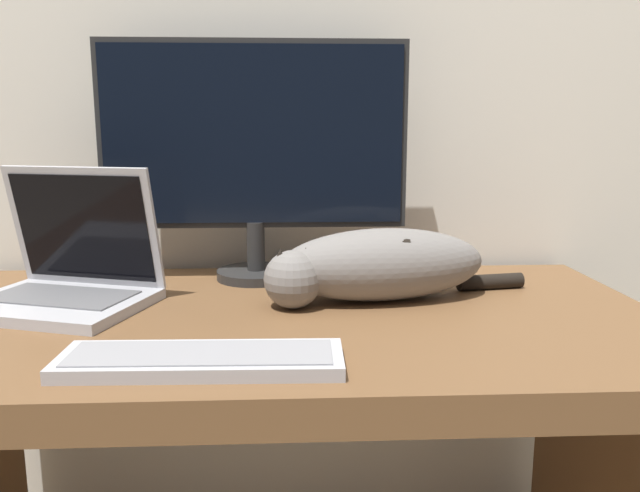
# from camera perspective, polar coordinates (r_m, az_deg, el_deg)

# --- Properties ---
(wall_back) EXTENTS (6.40, 0.06, 2.60)m
(wall_back) POSITION_cam_1_polar(r_m,az_deg,el_deg) (1.56, -3.65, 18.38)
(wall_back) COLOR silver
(wall_back) RESTS_ON ground_plane
(desk) EXTENTS (1.40, 0.75, 0.76)m
(desk) POSITION_cam_1_polar(r_m,az_deg,el_deg) (1.22, -3.52, -13.52)
(desk) COLOR brown
(desk) RESTS_ON ground_plane
(monitor) EXTENTS (0.67, 0.18, 0.52)m
(monitor) POSITION_cam_1_polar(r_m,az_deg,el_deg) (1.38, -6.06, 8.88)
(monitor) COLOR #282828
(monitor) RESTS_ON desk
(laptop) EXTENTS (0.38, 0.33, 0.26)m
(laptop) POSITION_cam_1_polar(r_m,az_deg,el_deg) (1.29, -22.24, -2.75)
(laptop) COLOR #B7B7BC
(laptop) RESTS_ON desk
(external_keyboard) EXTENTS (0.40, 0.13, 0.02)m
(external_keyboard) POSITION_cam_1_polar(r_m,az_deg,el_deg) (0.91, -10.78, -10.19)
(external_keyboard) COLOR #BCBCC1
(external_keyboard) RESTS_ON desk
(cat) EXTENTS (0.54, 0.23, 0.14)m
(cat) POSITION_cam_1_polar(r_m,az_deg,el_deg) (1.22, 5.09, -1.65)
(cat) COLOR gray
(cat) RESTS_ON desk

